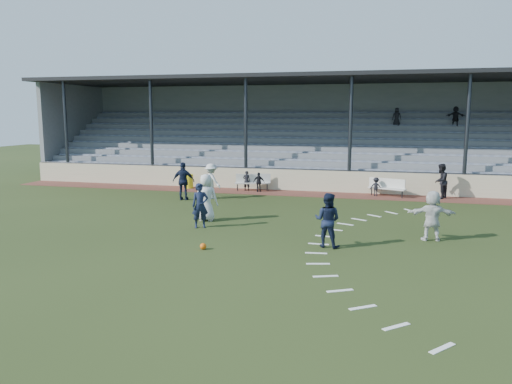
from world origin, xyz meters
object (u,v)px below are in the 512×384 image
(player_white_lead, at_px, (206,197))
(football, at_px, (203,246))
(trash_bin, at_px, (189,181))
(player_navy_lead, at_px, (200,206))
(official, at_px, (441,181))
(bench_left, at_px, (253,181))
(bench_right, at_px, (387,186))

(player_white_lead, bearing_deg, football, 106.16)
(trash_bin, relative_size, player_navy_lead, 0.47)
(football, xyz_separation_m, official, (8.47, 12.29, 0.82))
(football, relative_size, player_white_lead, 0.11)
(official, bearing_deg, player_navy_lead, -19.10)
(bench_left, bearing_deg, official, -15.97)
(football, distance_m, official, 14.95)
(bench_right, bearing_deg, bench_left, -158.79)
(bench_left, height_order, player_navy_lead, player_navy_lead)
(official, bearing_deg, bench_right, -64.46)
(bench_right, bearing_deg, official, 21.00)
(bench_left, height_order, bench_right, same)
(official, bearing_deg, bench_left, -64.30)
(player_white_lead, bearing_deg, bench_left, -91.05)
(bench_left, height_order, player_white_lead, player_white_lead)
(bench_left, relative_size, football, 9.65)
(bench_left, distance_m, bench_right, 7.44)
(bench_left, xyz_separation_m, bench_right, (7.44, -0.15, 0.00))
(bench_left, relative_size, player_white_lead, 1.05)
(trash_bin, xyz_separation_m, player_white_lead, (4.12, -8.21, 0.54))
(bench_right, distance_m, official, 2.71)
(bench_right, distance_m, player_navy_lead, 11.73)
(bench_left, distance_m, football, 12.63)
(player_white_lead, height_order, player_navy_lead, player_white_lead)
(bench_right, relative_size, football, 9.48)
(player_white_lead, xyz_separation_m, player_navy_lead, (0.21, -1.24, -0.10))
(football, height_order, player_white_lead, player_white_lead)
(football, bearing_deg, bench_right, 64.93)
(bench_right, height_order, player_navy_lead, player_navy_lead)
(bench_left, xyz_separation_m, player_white_lead, (0.23, -8.32, 0.39))
(bench_right, relative_size, official, 1.10)
(trash_bin, distance_m, player_white_lead, 9.21)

